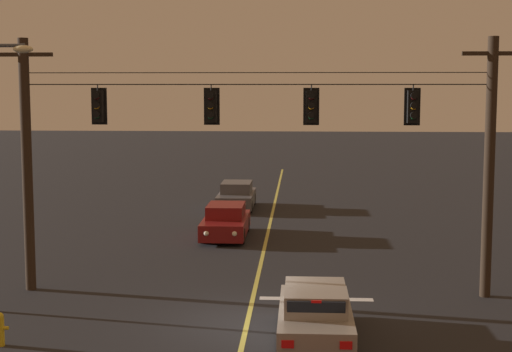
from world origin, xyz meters
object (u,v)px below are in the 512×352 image
car_waiting_near_lane (315,315)px  fire_hydrant (0,328)px  traffic_light_centre (311,106)px  car_oncoming_lead (226,222)px  traffic_light_leftmost (98,106)px  car_oncoming_trailing (237,196)px  traffic_light_right_inner (413,107)px  traffic_light_left_inner (211,106)px

car_waiting_near_lane → fire_hydrant: car_waiting_near_lane is taller
traffic_light_centre → car_oncoming_lead: size_ratio=0.28×
car_waiting_near_lane → traffic_light_leftmost: bearing=146.1°
car_oncoming_lead → car_oncoming_trailing: bearing=91.4°
traffic_light_right_inner → car_oncoming_trailing: traffic_light_right_inner is taller
traffic_light_right_inner → fire_hydrant: traffic_light_right_inner is taller
traffic_light_centre → fire_hydrant: 10.68m
traffic_light_centre → traffic_light_right_inner: 3.01m
traffic_light_centre → car_oncoming_trailing: size_ratio=0.28×
traffic_light_leftmost → car_oncoming_trailing: (2.83, 16.59, -5.08)m
traffic_light_leftmost → car_oncoming_lead: bearing=71.3°
traffic_light_centre → traffic_light_right_inner: (3.01, 0.00, 0.00)m
traffic_light_right_inner → car_oncoming_trailing: 18.58m
traffic_light_leftmost → car_oncoming_lead: traffic_light_leftmost is taller
traffic_light_leftmost → traffic_light_centre: (6.46, 0.00, 0.00)m
fire_hydrant → traffic_light_leftmost: bearing=77.4°
traffic_light_left_inner → traffic_light_right_inner: same height
traffic_light_right_inner → car_oncoming_lead: 12.10m
traffic_light_left_inner → car_waiting_near_lane: size_ratio=0.28×
car_oncoming_lead → traffic_light_centre: bearing=-68.8°
traffic_light_centre → car_waiting_near_lane: size_ratio=0.28×
traffic_light_leftmost → car_oncoming_trailing: size_ratio=0.28×
traffic_light_left_inner → car_waiting_near_lane: 7.40m
car_waiting_near_lane → fire_hydrant: bearing=-173.6°
car_oncoming_lead → traffic_light_right_inner: bearing=-54.0°
traffic_light_centre → car_oncoming_lead: bearing=111.2°
traffic_light_leftmost → car_waiting_near_lane: bearing=-33.9°
car_oncoming_lead → fire_hydrant: 14.75m
car_waiting_near_lane → car_oncoming_trailing: (-3.72, 20.99, -0.00)m
traffic_light_centre → car_oncoming_trailing: traffic_light_centre is taller
traffic_light_right_inner → car_waiting_near_lane: (-2.92, -4.40, -5.08)m
traffic_light_left_inner → traffic_light_centre: (3.01, 0.00, 0.00)m
traffic_light_leftmost → traffic_light_right_inner: same height
traffic_light_left_inner → fire_hydrant: traffic_light_left_inner is taller
traffic_light_leftmost → car_oncoming_trailing: traffic_light_leftmost is taller
traffic_light_right_inner → car_oncoming_trailing: (-6.64, 16.59, -5.08)m
traffic_light_leftmost → traffic_light_left_inner: same height
car_oncoming_lead → fire_hydrant: bearing=-106.5°
traffic_light_leftmost → car_waiting_near_lane: 9.38m
traffic_light_centre → traffic_light_leftmost: bearing=180.0°
fire_hydrant → car_oncoming_lead: bearing=73.5°
traffic_light_left_inner → car_oncoming_trailing: (-0.63, 16.59, -5.08)m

